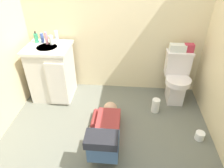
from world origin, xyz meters
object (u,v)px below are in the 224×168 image
Objects in this scene: bottle_white at (51,40)px; faucet at (50,39)px; vanity_cabinet at (52,72)px; soap_dispenser at (36,38)px; bottle_blue at (42,38)px; bottle_clear at (57,37)px; person_plumber at (106,132)px; tissue_box at (178,48)px; toilet_paper_roll at (200,136)px; bottle_pink at (46,38)px; paper_towel_roll at (156,105)px; toilet at (177,78)px; toiletry_bag at (189,48)px.

faucet is at bearing 123.10° from bottle_white.
soap_dispenser reaches higher than vanity_cabinet.
bottle_clear is (0.20, 0.01, 0.02)m from bottle_blue.
person_plumber is 4.84× the size of tissue_box.
faucet is 0.76× the size of bottle_blue.
person_plumber is 1.14m from toilet_paper_roll.
toilet_paper_roll is at bearing -21.68° from bottle_pink.
bottle_white is 1.71m from paper_towel_roll.
vanity_cabinet is 4.94× the size of soap_dispenser.
faucet is at bearing -179.66° from tissue_box.
toilet is at bearing 103.65° from toilet_paper_roll.
toiletry_bag is 1.83m from bottle_clear.
tissue_box is at bearing 0.43° from bottle_blue.
tissue_box is at bearing 105.06° from toilet_paper_roll.
soap_dispenser is 0.83× the size of paper_towel_roll.
soap_dispenser reaches higher than toilet_paper_roll.
tissue_box is 1.75× the size of bottle_white.
tissue_box reaches higher than person_plumber.
bottle_pink is at bearing 109.22° from vanity_cabinet.
vanity_cabinet is at bearing -88.69° from faucet.
bottle_blue is 0.77× the size of bottle_pink.
vanity_cabinet is 0.47m from bottle_white.
faucet reaches higher than toiletry_bag.
tissue_box is 0.15m from toiletry_bag.
bottle_blue reaches higher than vanity_cabinet.
tissue_box is 1.33× the size of soap_dispenser.
bottle_white is (0.07, -0.01, -0.02)m from bottle_pink.
faucet is 1.78m from tissue_box.
tissue_box reaches higher than vanity_cabinet.
bottle_pink is 1.78m from paper_towel_roll.
faucet reaches higher than tissue_box.
paper_towel_roll is at bearing -121.88° from tissue_box.
bottle_white is at bearing 157.78° from toilet_paper_roll.
tissue_box reaches higher than toilet.
bottle_blue is at bearing -179.60° from toiletry_bag.
bottle_pink is 0.14m from bottle_clear.
bottle_blue reaches higher than toilet_paper_roll.
tissue_box is at bearing 58.12° from paper_towel_roll.
person_plumber is 6.23× the size of bottle_pink.
vanity_cabinet reaches higher than toilet.
bottle_pink is at bearing -151.52° from bottle_clear.
person_plumber is 8.59× the size of toiletry_bag.
bottle_white reaches higher than person_plumber.
tissue_box is 1.89m from bottle_blue.
faucet reaches higher than toilet_paper_roll.
toilet is 6.05× the size of toiletry_bag.
person_plumber is at bearing -135.16° from paper_towel_roll.
bottle_clear reaches higher than toilet.
bottle_pink is (0.16, -0.04, 0.02)m from soap_dispenser.
faucet reaches higher than toilet.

